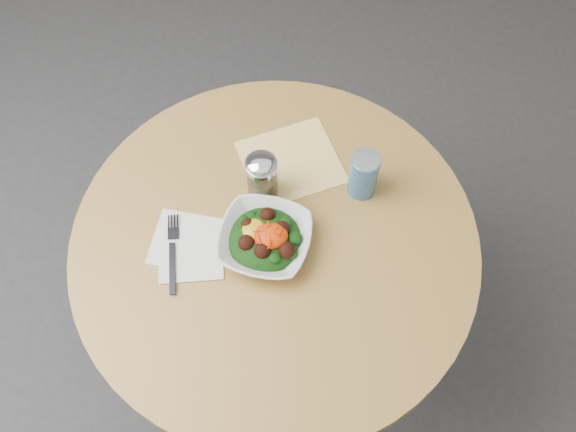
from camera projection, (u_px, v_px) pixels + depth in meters
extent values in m
plane|color=#303032|center=(279.00, 343.00, 2.06)|extent=(6.00, 6.00, 0.00)
cylinder|color=black|center=(279.00, 342.00, 2.05)|extent=(0.52, 0.52, 0.03)
cylinder|color=black|center=(277.00, 304.00, 1.75)|extent=(0.10, 0.10, 0.71)
cylinder|color=#C08D45|center=(275.00, 244.00, 1.42)|extent=(0.90, 0.90, 0.04)
cube|color=#F4A60C|center=(291.00, 162.00, 1.50)|extent=(0.27, 0.26, 0.00)
cube|color=silver|center=(184.00, 241.00, 1.40)|extent=(0.16, 0.16, 0.00)
cube|color=silver|center=(191.00, 252.00, 1.39)|extent=(0.15, 0.15, 0.00)
imported|color=silver|center=(265.00, 240.00, 1.38)|extent=(0.24, 0.24, 0.05)
ellipsoid|color=black|center=(265.00, 240.00, 1.38)|extent=(0.16, 0.16, 0.06)
ellipsoid|color=orange|center=(254.00, 229.00, 1.36)|extent=(0.05, 0.05, 0.02)
ellipsoid|color=#DD4804|center=(271.00, 236.00, 1.35)|extent=(0.07, 0.06, 0.03)
cube|color=black|center=(172.00, 268.00, 1.37)|extent=(0.02, 0.12, 0.00)
cube|color=black|center=(173.00, 228.00, 1.41)|extent=(0.03, 0.07, 0.00)
cylinder|color=silver|center=(262.00, 179.00, 1.41)|extent=(0.07, 0.07, 0.10)
cylinder|color=olive|center=(263.00, 185.00, 1.43)|extent=(0.06, 0.06, 0.06)
cylinder|color=silver|center=(261.00, 165.00, 1.36)|extent=(0.07, 0.07, 0.01)
ellipsoid|color=silver|center=(261.00, 164.00, 1.36)|extent=(0.07, 0.07, 0.03)
cylinder|color=navy|center=(363.00, 175.00, 1.41)|extent=(0.06, 0.06, 0.12)
cylinder|color=silver|center=(366.00, 160.00, 1.36)|extent=(0.06, 0.06, 0.00)
cube|color=silver|center=(367.00, 156.00, 1.36)|extent=(0.02, 0.02, 0.00)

